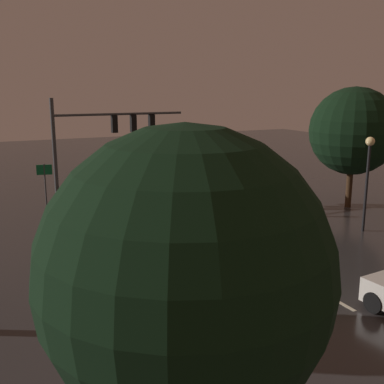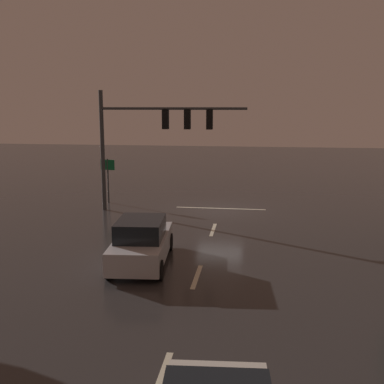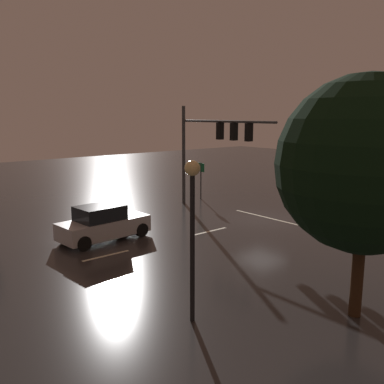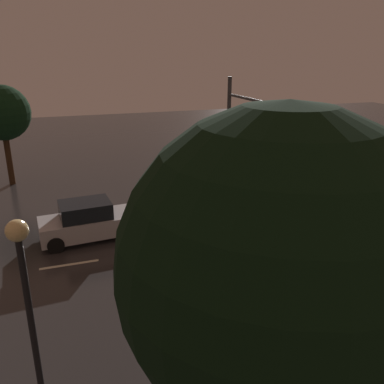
# 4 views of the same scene
# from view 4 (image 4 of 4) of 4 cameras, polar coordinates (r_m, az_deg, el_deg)

# --- Properties ---
(ground_plane) EXTENTS (80.00, 80.00, 0.00)m
(ground_plane) POSITION_cam_4_polar(r_m,az_deg,el_deg) (19.16, 14.41, -5.23)
(ground_plane) COLOR #2D2B2B
(traffic_signal_assembly) EXTENTS (7.85, 0.47, 6.49)m
(traffic_signal_assembly) POSITION_cam_4_polar(r_m,az_deg,el_deg) (20.46, 8.55, 9.76)
(traffic_signal_assembly) COLOR #383A3D
(traffic_signal_assembly) RESTS_ON ground_plane
(lane_dash_far) EXTENTS (0.16, 2.20, 0.01)m
(lane_dash_far) POSITION_cam_4_polar(r_m,az_deg,el_deg) (17.43, 3.18, -7.13)
(lane_dash_far) COLOR beige
(lane_dash_far) RESTS_ON ground_plane
(lane_dash_mid) EXTENTS (0.16, 2.20, 0.01)m
(lane_dash_mid) POSITION_cam_4_polar(r_m,az_deg,el_deg) (16.40, -17.00, -9.81)
(lane_dash_mid) COLOR beige
(lane_dash_mid) RESTS_ON ground_plane
(stop_bar) EXTENTS (5.00, 0.16, 0.01)m
(stop_bar) POSITION_cam_4_polar(r_m,az_deg,el_deg) (19.44, 15.70, -4.98)
(stop_bar) COLOR beige
(stop_bar) RESTS_ON ground_plane
(car_approaching) EXTENTS (2.20, 4.48, 1.70)m
(car_approaching) POSITION_cam_4_polar(r_m,az_deg,el_deg) (18.04, -14.27, -4.02)
(car_approaching) COLOR #B7B7BC
(car_approaching) RESTS_ON ground_plane
(street_lamp_left_kerb) EXTENTS (0.44, 0.44, 4.72)m
(street_lamp_left_kerb) POSITION_cam_4_polar(r_m,az_deg,el_deg) (8.90, -22.57, -11.93)
(street_lamp_left_kerb) COLOR black
(street_lamp_left_kerb) RESTS_ON ground_plane
(route_sign) EXTENTS (0.89, 0.26, 2.62)m
(route_sign) POSITION_cam_4_polar(r_m,az_deg,el_deg) (24.60, 8.66, 5.24)
(route_sign) COLOR #383A3D
(route_sign) RESTS_ON ground_plane
(tree_right_near) EXTENTS (3.25, 3.25, 6.01)m
(tree_right_near) POSITION_cam_4_polar(r_m,az_deg,el_deg) (26.48, -25.34, 10.06)
(tree_right_near) COLOR #382314
(tree_right_near) RESTS_ON ground_plane
(tree_left_far) EXTENTS (5.10, 5.10, 7.12)m
(tree_left_far) POSITION_cam_4_polar(r_m,az_deg,el_deg) (6.54, 12.02, -10.14)
(tree_left_far) COLOR #382314
(tree_left_far) RESTS_ON ground_plane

